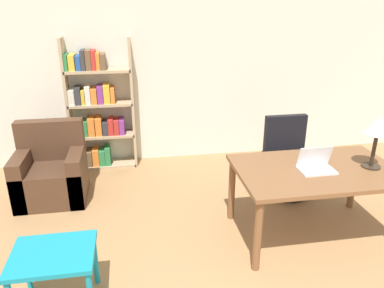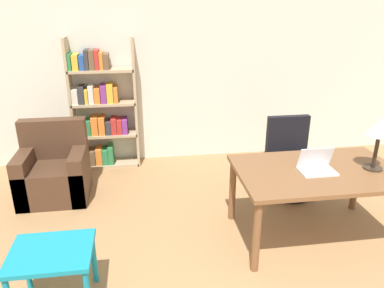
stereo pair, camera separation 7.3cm
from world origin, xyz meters
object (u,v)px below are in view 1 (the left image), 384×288
Objects in this scene: side_table_blue at (54,262)px; armchair at (52,174)px; laptop at (316,165)px; table_lamp at (378,128)px; bookshelf at (97,111)px; office_chair at (288,158)px; desk at (316,177)px.

armchair reaches higher than side_table_blue.
table_lamp is (0.56, -0.02, 0.35)m from laptop.
bookshelf reaches higher than table_lamp.
laptop is 1.00m from office_chair.
desk is 0.94m from office_chair.
side_table_blue is 0.34× the size of bookshelf.
bookshelf is (-2.70, 2.10, -0.32)m from table_lamp.
bookshelf is (0.51, 0.84, 0.50)m from armchair.
desk reaches higher than side_table_blue.
bookshelf is at bearing 58.89° from armchair.
laptop is at bearing 177.63° from table_lamp.
laptop is 0.35× the size of office_chair.
laptop is 0.54× the size of side_table_blue.
table_lamp reaches higher than side_table_blue.
armchair is 1.10m from bookshelf.
side_table_blue is at bearing -169.57° from table_lamp.
table_lamp is (0.53, -0.05, 0.49)m from desk.
side_table_blue is (-2.35, -0.58, -0.22)m from desk.
table_lamp is 3.01m from side_table_blue.
bookshelf is (-2.30, 1.14, 0.37)m from office_chair.
armchair is at bearing 173.87° from office_chair.
bookshelf reaches higher than laptop.
desk is 0.86× the size of bookshelf.
office_chair is 0.52× the size of bookshelf.
office_chair is at bearing 112.91° from table_lamp.
table_lamp is 0.55× the size of office_chair.
desk is at bearing 40.35° from laptop.
bookshelf reaches higher than office_chair.
table_lamp is at bearing -37.81° from bookshelf.
office_chair reaches higher than armchair.
desk is 2.53× the size of side_table_blue.
desk is 2.99m from bookshelf.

